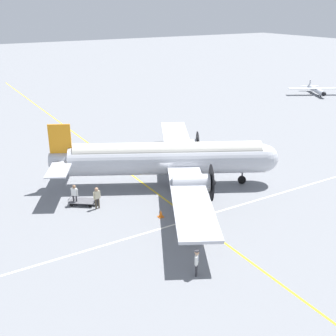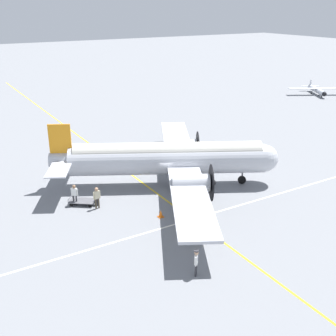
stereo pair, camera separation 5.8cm
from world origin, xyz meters
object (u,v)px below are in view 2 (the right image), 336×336
at_px(airliner_main, 173,158).
at_px(traffic_cone, 161,214).
at_px(suitcase_near_door, 96,202).
at_px(ramp_agent, 97,196).
at_px(baggage_cart, 82,201).
at_px(crew_foreground, 196,260).
at_px(passenger_boarding, 74,193).
at_px(light_aircraft_distant, 317,90).

bearing_deg(airliner_main, traffic_cone, -101.98).
relative_size(suitcase_near_door, traffic_cone, 1.12).
xyz_separation_m(airliner_main, suitcase_near_door, (-0.31, 7.08, -2.16)).
relative_size(ramp_agent, baggage_cart, 0.78).
relative_size(airliner_main, crew_foreground, 14.26).
bearing_deg(suitcase_near_door, ramp_agent, 165.57).
xyz_separation_m(airliner_main, baggage_cart, (0.43, 7.99, -2.17)).
bearing_deg(airliner_main, crew_foreground, -87.60).
bearing_deg(ramp_agent, suitcase_near_door, 70.18).
xyz_separation_m(ramp_agent, baggage_cart, (1.29, 0.76, -0.79)).
distance_m(ramp_agent, baggage_cart, 1.70).
bearing_deg(ramp_agent, passenger_boarding, 125.33).
relative_size(passenger_boarding, ramp_agent, 0.97).
height_order(suitcase_near_door, traffic_cone, suitcase_near_door).
distance_m(suitcase_near_door, baggage_cart, 1.17).
xyz_separation_m(suitcase_near_door, baggage_cart, (0.73, 0.91, -0.01)).
height_order(airliner_main, ramp_agent, airliner_main).
xyz_separation_m(baggage_cart, traffic_cone, (-4.95, -4.21, -0.02)).
bearing_deg(passenger_boarding, airliner_main, 40.11).
distance_m(airliner_main, light_aircraft_distant, 46.16).
relative_size(crew_foreground, passenger_boarding, 0.99).
bearing_deg(crew_foreground, light_aircraft_distant, 166.08).
distance_m(light_aircraft_distant, traffic_cone, 51.57).
bearing_deg(ramp_agent, baggage_cart, 115.19).
bearing_deg(airliner_main, ramp_agent, -145.33).
distance_m(crew_foreground, passenger_boarding, 12.66).
height_order(airliner_main, baggage_cart, airliner_main).
bearing_deg(baggage_cart, crew_foreground, -42.37).
xyz_separation_m(passenger_boarding, suitcase_near_door, (-0.90, -1.39, -0.75)).
xyz_separation_m(crew_foreground, passenger_boarding, (12.32, 2.90, -0.02)).
bearing_deg(light_aircraft_distant, crew_foreground, -26.88).
bearing_deg(light_aircraft_distant, passenger_boarding, -39.60).
bearing_deg(light_aircraft_distant, ramp_agent, -37.65).
bearing_deg(baggage_cart, suitcase_near_door, -2.62).
bearing_deg(traffic_cone, ramp_agent, 43.26).
bearing_deg(baggage_cart, ramp_agent, -23.00).
relative_size(light_aircraft_distant, traffic_cone, 16.85).
bearing_deg(light_aircraft_distant, airliner_main, -35.05).
bearing_deg(passenger_boarding, traffic_cone, -3.36).
bearing_deg(traffic_cone, passenger_boarding, 42.56).
xyz_separation_m(suitcase_near_door, light_aircraft_distant, (20.60, -48.51, 0.52)).
xyz_separation_m(passenger_boarding, ramp_agent, (-1.45, -1.25, 0.03)).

